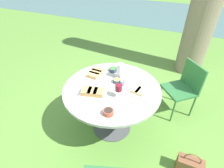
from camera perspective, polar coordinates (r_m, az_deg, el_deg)
name	(u,v)px	position (r m, az deg, el deg)	size (l,w,h in m)	color
ground_plane	(112,126)	(2.84, 0.00, -13.61)	(40.00, 40.00, 0.00)	#5B8C38
river_strip	(172,14)	(8.85, 19.02, 20.89)	(40.00, 4.52, 0.01)	#4C706B
dining_table	(112,95)	(2.38, 0.00, -3.59)	(1.29, 1.29, 0.78)	#4C4C51
chair_near_right	(184,85)	(2.98, 22.53, -0.44)	(0.61, 0.61, 0.89)	#2D6B38
water_pitcher	(120,71)	(2.42, 2.73, 4.32)	(0.11, 0.10, 0.22)	silver
wine_glass	(119,88)	(2.07, 2.17, -1.35)	(0.08, 0.08, 0.18)	silver
platter_bread_main	(139,92)	(2.21, 8.84, -2.62)	(0.33, 0.26, 0.06)	white
platter_charcuterie	(93,93)	(2.17, -6.34, -2.86)	(0.38, 0.29, 0.08)	white
platter_sandwich_side	(96,74)	(2.51, -5.40, 3.36)	(0.26, 0.33, 0.07)	white
bowl_fries	(117,81)	(2.37, 1.56, 1.09)	(0.10, 0.10, 0.05)	#334256
bowl_salad	(113,70)	(2.60, 0.38, 4.74)	(0.12, 0.12, 0.05)	#334256
bowl_olives	(108,112)	(1.92, -1.17, -9.10)	(0.12, 0.12, 0.06)	#B74733
cup_water_near	(125,69)	(2.58, 4.33, 4.78)	(0.08, 0.08, 0.09)	silver
cup_water_far	(125,82)	(2.32, 4.40, 0.72)	(0.08, 0.08, 0.11)	silver
handbag	(189,166)	(2.53, 23.94, -23.21)	(0.30, 0.14, 0.37)	brown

